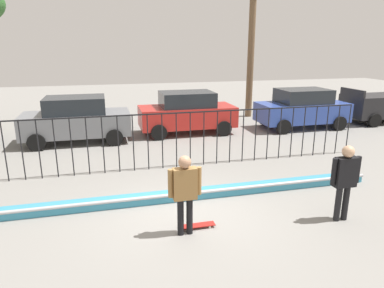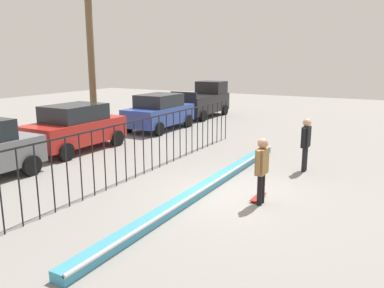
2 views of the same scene
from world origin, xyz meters
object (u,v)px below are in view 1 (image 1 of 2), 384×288
at_px(parked_car_blue, 302,108).
at_px(parked_car_red, 187,112).
at_px(parked_car_gray, 76,119).
at_px(skateboarder, 185,188).
at_px(skateboard, 197,225).
at_px(camera_operator, 345,176).

bearing_deg(parked_car_blue, parked_car_red, 176.79).
distance_m(parked_car_gray, parked_car_blue, 10.46).
bearing_deg(parked_car_red, skateboarder, -100.15).
height_order(skateboarder, skateboard, skateboarder).
distance_m(skateboard, parked_car_blue, 11.14).
bearing_deg(parked_car_blue, parked_car_gray, -179.28).
bearing_deg(skateboard, camera_operator, -8.53).
height_order(parked_car_red, parked_car_blue, same).
distance_m(parked_car_gray, parked_car_red, 4.81).
bearing_deg(camera_operator, skateboard, 17.83).
relative_size(camera_operator, parked_car_gray, 0.42).
xyz_separation_m(skateboarder, camera_operator, (3.64, -0.28, 0.02)).
distance_m(camera_operator, parked_car_gray, 10.65).
xyz_separation_m(skateboarder, parked_car_blue, (7.81, 8.37, -0.09)).
bearing_deg(parked_car_red, camera_operator, -76.95).
bearing_deg(skateboarder, parked_car_gray, 138.76).
relative_size(parked_car_red, parked_car_blue, 1.00).
xyz_separation_m(skateboard, parked_car_gray, (-2.96, 8.15, 0.91)).
height_order(camera_operator, parked_car_red, parked_car_red).
xyz_separation_m(parked_car_gray, parked_car_blue, (10.46, 0.05, 0.00)).
distance_m(skateboarder, parked_car_blue, 11.45).
relative_size(skateboarder, parked_car_blue, 0.41).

